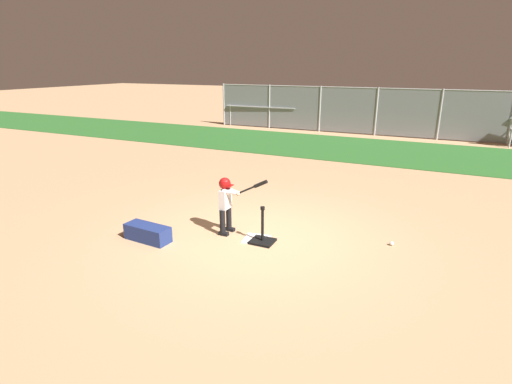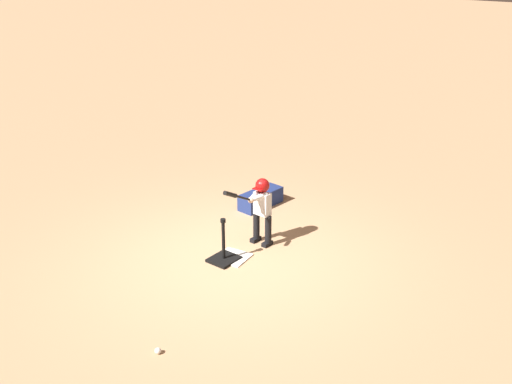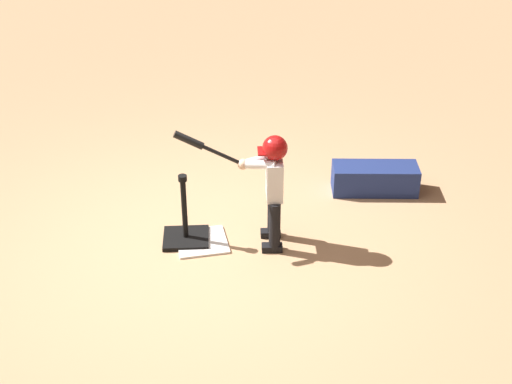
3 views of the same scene
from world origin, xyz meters
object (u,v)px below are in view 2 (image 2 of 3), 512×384
object	(u,v)px
batting_tee	(224,254)
equipment_bag	(261,199)
batter_child	(261,204)
baseball	(158,351)

from	to	relation	value
batting_tee	equipment_bag	bearing A→B (deg)	-157.34
batter_child	batting_tee	bearing A→B (deg)	-7.24
baseball	equipment_bag	world-z (taller)	equipment_bag
batter_child	equipment_bag	xyz separation A→B (m)	(-1.12, -0.87, -0.53)
batter_child	equipment_bag	bearing A→B (deg)	-142.10
baseball	batting_tee	bearing A→B (deg)	-158.13
batting_tee	baseball	bearing A→B (deg)	21.87
batter_child	baseball	bearing A→B (deg)	14.65
batting_tee	equipment_bag	xyz separation A→B (m)	(-1.86, -0.77, 0.04)
batting_tee	equipment_bag	distance (m)	2.01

